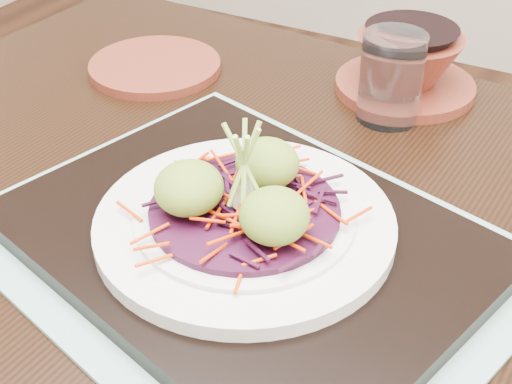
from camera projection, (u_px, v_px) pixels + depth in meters
The scene contains 11 objects.
dining_table at pixel (298, 293), 0.71m from camera, with size 1.16×0.82×0.70m.
placemat at pixel (245, 248), 0.62m from camera, with size 0.45×0.35×0.00m, color #87AEA1.
serving_tray at pixel (245, 238), 0.62m from camera, with size 0.39×0.30×0.02m, color black.
white_plate at pixel (245, 222), 0.61m from camera, with size 0.26×0.26×0.02m.
cabbage_bed at pixel (245, 210), 0.60m from camera, with size 0.16×0.16×0.01m, color #360A26.
carrot_julienne at pixel (245, 203), 0.59m from camera, with size 0.20×0.20×0.01m, color red, non-canonical shape.
guacamole_scoops at pixel (244, 188), 0.58m from camera, with size 0.14×0.12×0.04m.
scallion_garnish at pixel (244, 168), 0.57m from camera, with size 0.06×0.06×0.09m, color #9AC04D, non-canonical shape.
terracotta_side_plate at pixel (155, 66), 0.90m from camera, with size 0.17×0.17×0.01m, color #5C2216.
water_glass at pixel (391, 78), 0.78m from camera, with size 0.07×0.07×0.10m, color white.
terracotta_bowl_set at pixel (407, 67), 0.85m from camera, with size 0.21×0.21×0.07m.
Camera 1 is at (0.27, -0.37, 1.10)m, focal length 50.00 mm.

